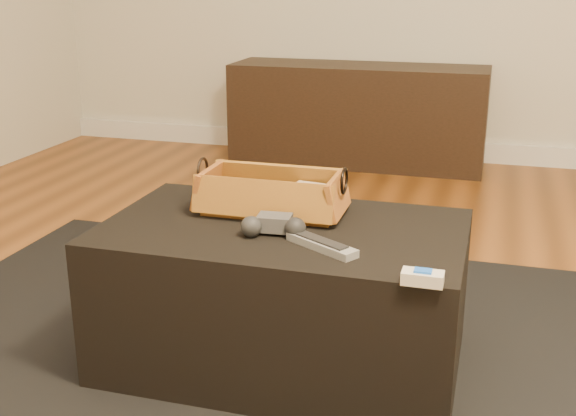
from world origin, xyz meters
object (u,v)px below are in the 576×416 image
(game_controller, at_px, (274,226))
(silver_remote, at_px, (322,244))
(tv_remote, at_px, (263,204))
(cream_gadget, at_px, (423,278))
(ottoman, at_px, (283,295))
(wicker_basket, at_px, (272,196))
(media_cabinet, at_px, (358,115))

(game_controller, distance_m, silver_remote, 0.16)
(tv_remote, relative_size, cream_gadget, 2.41)
(tv_remote, height_order, game_controller, game_controller)
(game_controller, distance_m, cream_gadget, 0.47)
(ottoman, relative_size, silver_remote, 4.79)
(silver_remote, bearing_deg, ottoman, 135.83)
(cream_gadget, bearing_deg, silver_remote, 151.14)
(wicker_basket, bearing_deg, game_controller, -70.93)
(media_cabinet, height_order, cream_gadget, media_cabinet)
(game_controller, xyz_separation_m, silver_remote, (0.15, -0.06, -0.02))
(media_cabinet, distance_m, wicker_basket, 2.32)
(media_cabinet, distance_m, tv_remote, 2.33)
(silver_remote, bearing_deg, game_controller, 158.46)
(cream_gadget, bearing_deg, wicker_basket, 140.67)
(media_cabinet, height_order, silver_remote, media_cabinet)
(media_cabinet, height_order, wicker_basket, media_cabinet)
(tv_remote, relative_size, game_controller, 1.24)
(ottoman, height_order, cream_gadget, cream_gadget)
(silver_remote, bearing_deg, tv_remote, 135.41)
(silver_remote, relative_size, cream_gadget, 2.21)
(ottoman, relative_size, cream_gadget, 10.61)
(cream_gadget, bearing_deg, tv_remote, 143.06)
(silver_remote, bearing_deg, cream_gadget, -28.86)
(silver_remote, bearing_deg, media_cabinet, 98.92)
(media_cabinet, xyz_separation_m, ottoman, (0.26, -2.41, -0.07))
(tv_remote, distance_m, cream_gadget, 0.63)
(ottoman, distance_m, cream_gadget, 0.55)
(wicker_basket, xyz_separation_m, cream_gadget, (0.48, -0.39, -0.04))
(ottoman, xyz_separation_m, tv_remote, (-0.09, 0.09, 0.24))
(tv_remote, xyz_separation_m, game_controller, (0.09, -0.17, 0.00))
(ottoman, xyz_separation_m, wicker_basket, (-0.07, 0.10, 0.26))
(wicker_basket, distance_m, silver_remote, 0.33)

